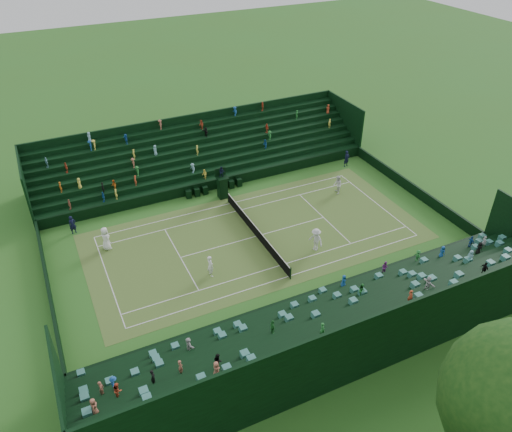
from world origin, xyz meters
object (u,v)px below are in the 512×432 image
object	(u,v)px
umpire_chair	(222,184)
player_near_west	(106,239)
player_far_east	(316,240)
player_near_east	(210,266)
tennis_net	(256,231)
player_far_west	(337,185)

from	to	relation	value
umpire_chair	player_near_west	distance (m)	11.54
player_far_east	player_near_east	bearing A→B (deg)	-113.06
tennis_net	player_far_east	bearing A→B (deg)	43.93
umpire_chair	player_near_west	bearing A→B (deg)	-73.55
player_near_west	player_far_east	size ratio (longest dim) A/B	1.01
umpire_chair	player_near_west	xyz separation A→B (m)	(3.27, -11.07, -0.35)
tennis_net	player_near_east	xyz separation A→B (m)	(2.93, -5.04, 0.36)
umpire_chair	player_far_west	xyz separation A→B (m)	(3.87, 9.77, -0.45)
player_far_west	player_far_east	bearing A→B (deg)	-22.36
umpire_chair	player_near_east	bearing A→B (deg)	-26.80
tennis_net	umpire_chair	xyz separation A→B (m)	(-6.79, -0.13, 0.81)
player_near_west	player_far_west	xyz separation A→B (m)	(0.60, 20.84, -0.10)
player_near_east	player_far_east	distance (m)	8.49
tennis_net	player_near_west	size ratio (longest dim) A/B	5.92
player_near_west	player_far_west	world-z (taller)	player_near_west
umpire_chair	player_far_west	bearing A→B (deg)	68.41
tennis_net	player_far_east	world-z (taller)	player_far_east
tennis_net	player_far_west	size ratio (longest dim) A/B	6.58
umpire_chair	player_far_west	size ratio (longest dim) A/B	1.77
player_near_east	umpire_chair	bearing A→B (deg)	-33.91
tennis_net	player_far_east	distance (m)	4.95
umpire_chair	tennis_net	bearing A→B (deg)	1.09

